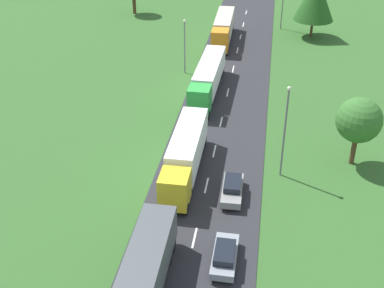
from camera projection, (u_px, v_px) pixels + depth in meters
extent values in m
cube|color=#2B2B30|center=(203.00, 200.00, 44.24)|extent=(10.00, 140.00, 0.06)
cube|color=white|center=(195.00, 238.00, 39.97)|extent=(0.16, 2.40, 0.01)
cube|color=white|center=(206.00, 185.00, 46.06)|extent=(0.16, 2.40, 0.01)
cube|color=white|center=(214.00, 151.00, 51.20)|extent=(0.16, 2.40, 0.01)
cube|color=white|center=(221.00, 122.00, 56.56)|extent=(0.16, 2.40, 0.01)
cube|color=white|center=(228.00, 92.00, 63.20)|extent=(0.16, 2.40, 0.01)
cube|color=white|center=(233.00, 69.00, 69.70)|extent=(0.16, 2.40, 0.01)
cube|color=white|center=(237.00, 50.00, 76.02)|extent=(0.16, 2.40, 0.01)
cube|color=white|center=(241.00, 37.00, 81.30)|extent=(0.16, 2.40, 0.01)
cube|color=white|center=(243.00, 25.00, 86.73)|extent=(0.16, 2.40, 0.01)
cube|color=white|center=(246.00, 12.00, 92.95)|extent=(0.16, 2.40, 0.01)
cube|color=#4C5156|center=(143.00, 275.00, 33.58)|extent=(2.61, 11.91, 2.68)
cylinder|color=black|center=(169.00, 258.00, 37.32)|extent=(0.36, 1.00, 1.00)
cylinder|color=black|center=(141.00, 255.00, 37.58)|extent=(0.36, 1.00, 1.00)
cylinder|color=black|center=(173.00, 245.00, 38.53)|extent=(0.36, 1.00, 1.00)
cylinder|color=black|center=(146.00, 242.00, 38.80)|extent=(0.36, 1.00, 1.00)
cube|color=yellow|center=(175.00, 189.00, 42.32)|extent=(2.44, 2.67, 2.84)
cube|color=black|center=(172.00, 193.00, 40.97)|extent=(2.10, 0.10, 1.25)
cube|color=white|center=(188.00, 145.00, 47.78)|extent=(2.50, 9.92, 2.97)
cube|color=black|center=(188.00, 160.00, 48.64)|extent=(0.90, 9.42, 0.24)
cylinder|color=black|center=(186.00, 209.00, 42.33)|extent=(0.35, 1.00, 1.00)
cylinder|color=black|center=(161.00, 206.00, 42.61)|extent=(0.35, 1.00, 1.00)
cylinder|color=black|center=(203.00, 146.00, 51.07)|extent=(0.35, 1.00, 1.00)
cylinder|color=black|center=(182.00, 144.00, 51.36)|extent=(0.35, 1.00, 1.00)
cylinder|color=black|center=(204.00, 140.00, 52.09)|extent=(0.35, 1.00, 1.00)
cylinder|color=black|center=(184.00, 139.00, 52.37)|extent=(0.35, 1.00, 1.00)
cube|color=green|center=(199.00, 100.00, 56.87)|extent=(2.50, 2.61, 2.98)
cube|color=black|center=(198.00, 100.00, 55.57)|extent=(2.10, 0.15, 1.31)
cube|color=white|center=(209.00, 72.00, 63.17)|extent=(2.77, 11.93, 2.77)
cube|color=black|center=(209.00, 84.00, 63.98)|extent=(1.16, 11.30, 0.24)
cylinder|color=black|center=(208.00, 115.00, 56.93)|extent=(0.37, 1.01, 1.00)
cylinder|color=black|center=(189.00, 113.00, 57.25)|extent=(0.37, 1.01, 1.00)
cylinder|color=black|center=(221.00, 74.00, 66.89)|extent=(0.37, 1.01, 1.00)
cylinder|color=black|center=(205.00, 73.00, 67.21)|extent=(0.37, 1.01, 1.00)
cylinder|color=black|center=(223.00, 70.00, 68.09)|extent=(0.37, 1.01, 1.00)
cylinder|color=black|center=(207.00, 69.00, 68.42)|extent=(0.37, 1.01, 1.00)
cube|color=orange|center=(220.00, 40.00, 73.81)|extent=(2.49, 2.76, 3.06)
cube|color=black|center=(219.00, 40.00, 72.42)|extent=(2.10, 0.14, 1.35)
cube|color=beige|center=(224.00, 24.00, 79.58)|extent=(2.68, 10.42, 2.88)
cube|color=black|center=(224.00, 35.00, 80.41)|extent=(1.07, 9.87, 0.24)
cylinder|color=black|center=(226.00, 52.00, 73.88)|extent=(0.37, 1.01, 1.00)
cylinder|color=black|center=(212.00, 52.00, 74.13)|extent=(0.37, 1.01, 1.00)
cylinder|color=black|center=(232.00, 29.00, 82.99)|extent=(0.37, 1.01, 1.00)
cylinder|color=black|center=(219.00, 29.00, 83.24)|extent=(0.37, 1.01, 1.00)
cylinder|color=black|center=(232.00, 27.00, 84.05)|extent=(0.37, 1.01, 1.00)
cylinder|color=black|center=(220.00, 26.00, 84.30)|extent=(0.37, 1.01, 1.00)
cube|color=#8C939E|center=(225.00, 256.00, 37.29)|extent=(1.77, 4.53, 0.60)
cube|color=black|center=(225.00, 253.00, 36.81)|extent=(1.48, 2.54, 0.55)
cylinder|color=black|center=(217.00, 244.00, 38.86)|extent=(0.22, 0.64, 0.64)
cylinder|color=black|center=(237.00, 246.00, 38.64)|extent=(0.22, 0.64, 0.64)
cylinder|color=black|center=(212.00, 273.00, 36.25)|extent=(0.22, 0.64, 0.64)
cylinder|color=black|center=(233.00, 276.00, 36.03)|extent=(0.22, 0.64, 0.64)
cube|color=gray|center=(232.00, 190.00, 44.30)|extent=(1.81, 4.61, 0.66)
cube|color=black|center=(233.00, 183.00, 44.19)|extent=(1.50, 2.59, 0.54)
cylinder|color=black|center=(240.00, 205.00, 43.05)|extent=(0.23, 0.64, 0.64)
cylinder|color=black|center=(222.00, 204.00, 43.23)|extent=(0.23, 0.64, 0.64)
cylinder|color=black|center=(242.00, 184.00, 45.70)|extent=(0.23, 0.64, 0.64)
cylinder|color=black|center=(225.00, 183.00, 45.89)|extent=(0.23, 0.64, 0.64)
cylinder|color=slate|center=(284.00, 134.00, 45.44)|extent=(0.18, 0.18, 8.71)
sphere|color=silver|center=(289.00, 88.00, 43.16)|extent=(0.36, 0.36, 0.36)
cylinder|color=slate|center=(185.00, 48.00, 66.99)|extent=(0.18, 0.18, 7.01)
sphere|color=silver|center=(184.00, 21.00, 65.14)|extent=(0.36, 0.36, 0.36)
cylinder|color=slate|center=(283.00, 5.00, 83.04)|extent=(0.18, 0.18, 7.84)
cylinder|color=#513823|center=(134.00, 5.00, 91.88)|extent=(0.62, 0.62, 3.08)
cylinder|color=#513823|center=(354.00, 149.00, 48.63)|extent=(0.48, 0.48, 3.10)
sphere|color=#38702D|center=(359.00, 120.00, 47.02)|extent=(4.28, 4.28, 4.28)
cylinder|color=#513823|center=(312.00, 28.00, 80.79)|extent=(0.41, 0.41, 2.79)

